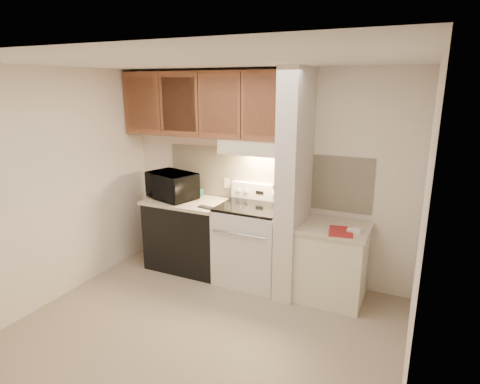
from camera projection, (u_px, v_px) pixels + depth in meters
The scene contains 50 objects.
floor at pixel (204, 330), 3.90m from camera, with size 3.60×3.60×0.00m, color tan.
ceiling at pixel (196, 61), 3.25m from camera, with size 3.60×3.60×0.00m, color white.
wall_back at pixel (263, 175), 4.89m from camera, with size 3.60×0.02×2.50m, color white.
wall_left at pixel (56, 187), 4.31m from camera, with size 0.02×3.00×2.50m, color white.
wall_right at pixel (420, 240), 2.84m from camera, with size 0.02×3.00×2.50m, color white.
backsplash at pixel (263, 176), 4.88m from camera, with size 2.60×0.02×0.63m, color #F7EBC5.
range_body at pixel (251, 245), 4.79m from camera, with size 0.76×0.65×0.92m, color silver.
oven_window at pixel (240, 252), 4.50m from camera, with size 0.50×0.01×0.30m, color black.
oven_handle at pixel (239, 234), 4.41m from camera, with size 0.02×0.02×0.65m, color silver.
cooktop at pixel (252, 207), 4.67m from camera, with size 0.74×0.64×0.03m, color black.
range_backguard at pixel (261, 192), 4.89m from camera, with size 0.76×0.08×0.20m, color silver.
range_display at pixel (260, 193), 4.85m from camera, with size 0.10×0.01×0.04m, color black.
range_knob_left_outer at pixel (239, 190), 4.96m from camera, with size 0.05×0.05×0.02m, color silver.
range_knob_left_inner at pixel (246, 191), 4.92m from camera, with size 0.05×0.05×0.02m, color silver.
range_knob_right_inner at pixel (273, 194), 4.77m from camera, with size 0.05×0.05×0.02m, color silver.
range_knob_right_outer at pixel (281, 195), 4.73m from camera, with size 0.05×0.05×0.02m, color silver.
dishwasher_front at pixel (189, 235), 5.17m from camera, with size 1.00×0.63×0.87m, color black.
left_countertop at pixel (188, 201), 5.05m from camera, with size 1.04×0.67×0.04m, color beige.
spoon_rest at pixel (208, 208), 4.70m from camera, with size 0.24×0.08×0.02m, color black.
teal_jar at pixel (200, 192), 5.20m from camera, with size 0.09×0.09×0.10m, color #275D62.
outlet at pixel (227, 183), 5.10m from camera, with size 0.08×0.01×0.12m, color #EBE5C4.
microwave at pixel (172, 186), 5.07m from camera, with size 0.61×0.41×0.34m, color black.
partition_pillar at pixel (294, 185), 4.37m from camera, with size 0.22×0.70×2.50m, color silver.
pillar_trim at pixel (284, 180), 4.41m from camera, with size 0.01×0.70×0.04m, color brown.
knife_strip at pixel (282, 179), 4.36m from camera, with size 0.02×0.42×0.04m, color black.
knife_blade_a at pixel (276, 191), 4.26m from camera, with size 0.01×0.04×0.16m, color silver.
knife_handle_a at pixel (276, 178), 4.21m from camera, with size 0.02×0.02×0.10m, color black.
knife_blade_b at pixel (279, 190), 4.33m from camera, with size 0.01×0.04×0.18m, color silver.
knife_handle_b at pixel (280, 176), 4.30m from camera, with size 0.02×0.02×0.10m, color black.
knife_blade_c at pixel (281, 190), 4.40m from camera, with size 0.01×0.04×0.20m, color silver.
knife_handle_c at pixel (282, 174), 4.36m from camera, with size 0.02×0.02×0.10m, color black.
knife_blade_d at pixel (284, 186), 4.46m from camera, with size 0.01×0.04×0.16m, color silver.
knife_handle_d at pixel (284, 173), 4.42m from camera, with size 0.02×0.02×0.10m, color black.
knife_blade_e at pixel (286, 186), 4.54m from camera, with size 0.01×0.04×0.18m, color silver.
knife_handle_e at pixel (287, 171), 4.50m from camera, with size 0.02×0.02×0.10m, color black.
oven_mitt at pixel (288, 186), 4.59m from camera, with size 0.03×0.11×0.26m, color slate.
right_cab_base at pixel (332, 264), 4.41m from camera, with size 0.70×0.60×0.81m, color #EBE5C4.
right_countertop at pixel (334, 228), 4.29m from camera, with size 0.74×0.64×0.04m, color beige.
red_folder at pixel (341, 232), 4.12m from camera, with size 0.24×0.33×0.01m, color maroon.
white_box at pixel (354, 231), 4.11m from camera, with size 0.13×0.09×0.04m, color white.
range_hood at pixel (256, 147), 4.60m from camera, with size 0.78×0.44×0.15m, color #EBE5C4.
hood_lip at pixel (249, 153), 4.43m from camera, with size 0.78×0.04×0.06m, color #EBE5C4.
upper_cabinets at pixel (205, 104), 4.80m from camera, with size 2.18×0.33×0.77m, color brown.
cab_door_a at pixel (142, 104), 4.99m from camera, with size 0.46×0.01×0.63m, color brown.
cab_gap_a at pixel (160, 104), 4.88m from camera, with size 0.01×0.01×0.73m, color black.
cab_door_b at pixel (179, 105), 4.77m from camera, with size 0.46×0.01×0.63m, color brown.
cab_gap_b at pixel (198, 105), 4.66m from camera, with size 0.01×0.01×0.73m, color black.
cab_door_c at pixel (219, 106), 4.55m from camera, with size 0.46×0.01×0.63m, color brown.
cab_gap_c at pixel (241, 106), 4.44m from camera, with size 0.01×0.01×0.73m, color black.
cab_door_d at pixel (264, 107), 4.32m from camera, with size 0.46×0.01×0.63m, color brown.
Camera 1 is at (1.77, -2.94, 2.32)m, focal length 30.00 mm.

